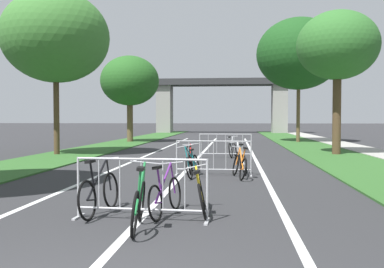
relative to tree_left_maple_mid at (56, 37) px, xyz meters
name	(u,v)px	position (x,y,z in m)	size (l,w,h in m)	color
grass_verge_left	(116,145)	(0.66, 7.70, -5.45)	(3.12, 57.62, 0.05)	#2D5B26
grass_verge_right	(307,146)	(12.72, 7.70, -5.45)	(3.12, 57.62, 0.05)	#2D5B26
sidewalk_path_right	(348,146)	(15.19, 7.70, -5.44)	(1.83, 57.62, 0.08)	#9E9B93
lane_stripe_center	(201,155)	(6.69, 0.79, -5.47)	(0.14, 33.33, 0.01)	silver
lane_stripe_right_lane	(253,155)	(9.15, 0.79, -5.47)	(0.14, 33.33, 0.01)	silver
lane_stripe_left_lane	(149,154)	(4.23, 0.79, -5.47)	(0.14, 33.33, 0.01)	silver
overpass_bridge	(221,96)	(6.69, 31.74, -1.10)	(18.61, 3.18, 6.38)	#2D2D30
tree_left_maple_mid	(56,37)	(0.00, 0.00, 0.00)	(4.95, 4.95, 7.59)	#4C3823
tree_left_oak_near	(130,81)	(0.72, 11.17, -1.05)	(4.22, 4.22, 6.24)	brown
tree_right_pine_far	(338,46)	(13.02, 1.31, -0.41)	(3.75, 3.75, 6.71)	#4C3823
tree_right_pine_near	(299,54)	(12.79, 11.85, 0.82)	(5.97, 5.97, 8.84)	brown
crowd_barrier_nearest	(141,189)	(6.71, -12.15, -4.96)	(2.31, 0.55, 1.05)	#ADADB2
crowd_barrier_second	(213,158)	(7.64, -6.39, -4.96)	(2.30, 0.45, 1.05)	#ADADB2
crowd_barrier_third	(225,146)	(7.88, -0.63, -4.96)	(2.30, 0.44, 1.05)	#ADADB2
bicycle_orange_0	(240,166)	(8.42, -6.89, -5.12)	(0.52, 1.68, 0.91)	black
bicycle_purple_1	(165,195)	(7.06, -11.76, -5.12)	(0.49, 1.59, 0.92)	black
bicycle_black_2	(99,193)	(5.87, -11.79, -5.09)	(0.49, 1.72, 1.00)	black
bicycle_yellow_3	(201,195)	(7.68, -11.59, -5.13)	(0.52, 1.61, 0.86)	black
bicycle_red_4	(191,161)	(6.90, -5.81, -5.10)	(0.53, 1.67, 0.91)	black
bicycle_white_5	(241,161)	(8.48, -5.86, -5.10)	(0.55, 1.65, 0.99)	black
bicycle_teal_6	(193,165)	(7.05, -6.82, -5.12)	(0.60, 1.63, 1.00)	black
bicycle_silver_7	(232,149)	(8.18, -0.20, -5.11)	(0.47, 1.68, 0.94)	black
bicycle_green_8	(139,204)	(6.80, -12.74, -5.09)	(0.48, 1.69, 1.02)	black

